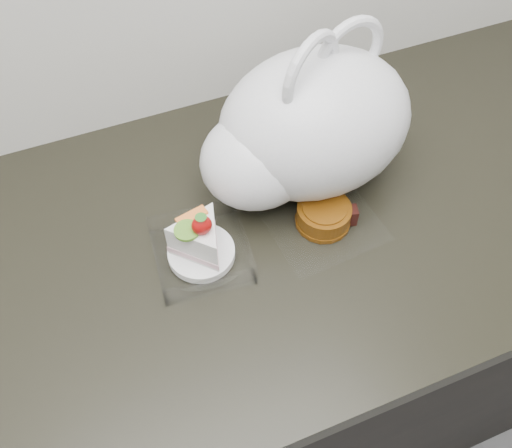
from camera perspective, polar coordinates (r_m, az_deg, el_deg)
counter at (r=1.27m, az=-5.16°, el=-14.19°), size 2.04×0.64×0.90m
cake_tray at (r=0.84m, az=-5.57°, el=-2.19°), size 0.15×0.15×0.11m
mooncake_wrap at (r=0.89m, az=6.85°, el=0.79°), size 0.18×0.17×0.04m
plastic_bag at (r=0.88m, az=4.81°, el=9.39°), size 0.39×0.33×0.28m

